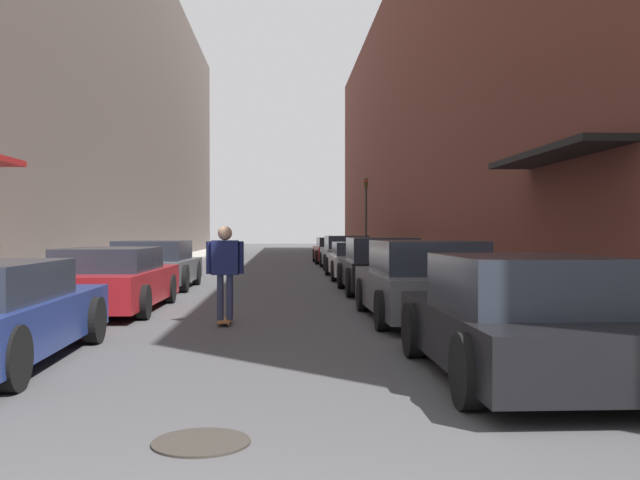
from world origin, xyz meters
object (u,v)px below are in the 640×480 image
at_px(parked_car_right_2, 380,266).
at_px(parked_car_left_1, 112,280).
at_px(manhole_cover, 201,442).
at_px(parked_car_left_2, 154,265).
at_px(parked_car_right_5, 335,251).
at_px(parked_car_right_4, 346,253).
at_px(skateboarder, 225,264).
at_px(traffic_light, 366,211).
at_px(parked_car_right_1, 424,282).
at_px(parked_car_right_0, 521,320).
at_px(parked_car_right_3, 359,260).

bearing_deg(parked_car_right_2, parked_car_left_1, -146.18).
bearing_deg(manhole_cover, parked_car_left_1, 107.19).
relative_size(parked_car_left_2, parked_car_right_5, 0.96).
xyz_separation_m(parked_car_right_4, skateboarder, (-3.49, -17.19, 0.34)).
xyz_separation_m(parked_car_left_1, manhole_cover, (2.65, -8.56, -0.58)).
bearing_deg(parked_car_left_2, skateboarder, -71.55).
xyz_separation_m(parked_car_right_2, traffic_light, (1.40, 15.03, 1.81)).
xyz_separation_m(parked_car_right_2, skateboarder, (-3.34, -5.80, 0.33)).
relative_size(parked_car_left_1, parked_car_right_1, 1.07).
bearing_deg(parked_car_left_2, parked_car_right_1, -50.28).
bearing_deg(parked_car_left_1, traffic_light, 69.51).
distance_m(manhole_cover, traffic_light, 27.82).
xyz_separation_m(parked_car_right_1, skateboarder, (-3.33, -0.38, 0.33)).
height_order(parked_car_left_1, parked_car_right_0, parked_car_right_0).
distance_m(parked_car_right_2, traffic_light, 15.21).
bearing_deg(parked_car_right_4, parked_car_right_1, -90.52).
bearing_deg(manhole_cover, traffic_light, 80.92).
distance_m(parked_car_right_4, skateboarder, 17.54).
bearing_deg(skateboarder, parked_car_right_1, 6.49).
relative_size(parked_car_right_2, parked_car_right_5, 0.97).
bearing_deg(parked_car_left_2, manhole_cover, -78.56).
relative_size(parked_car_left_1, skateboarder, 2.90).
distance_m(parked_car_right_2, skateboarder, 6.70).
xyz_separation_m(parked_car_right_2, manhole_cover, (-2.98, -12.33, -0.64)).
distance_m(parked_car_right_3, skateboarder, 11.75).
bearing_deg(skateboarder, parked_car_right_5, 81.29).
height_order(parked_car_left_2, parked_car_right_4, parked_car_right_4).
xyz_separation_m(parked_car_left_2, parked_car_right_3, (5.82, 3.91, -0.04)).
xyz_separation_m(parked_car_left_2, parked_car_right_5, (5.87, 15.00, -0.01)).
relative_size(parked_car_right_3, parked_car_right_4, 1.05).
bearing_deg(parked_car_left_2, parked_car_left_1, -88.31).
xyz_separation_m(parked_car_right_3, traffic_light, (1.36, 9.59, 1.88)).
distance_m(parked_car_left_2, skateboarder, 7.74).
bearing_deg(parked_car_left_1, parked_car_right_3, 58.39).
xyz_separation_m(parked_car_right_4, traffic_light, (1.25, 3.65, 1.81)).
xyz_separation_m(parked_car_left_1, parked_car_right_5, (5.71, 20.30, 0.02)).
bearing_deg(skateboarder, parked_car_right_0, -53.21).
height_order(parked_car_right_0, skateboarder, skateboarder).
relative_size(parked_car_right_0, manhole_cover, 5.77).
height_order(parked_car_right_2, skateboarder, skateboarder).
relative_size(parked_car_right_0, parked_car_right_2, 0.98).
distance_m(parked_car_right_2, parked_car_right_5, 16.53).
distance_m(parked_car_right_4, parked_car_right_5, 5.15).
relative_size(parked_car_right_0, parked_car_right_1, 0.93).
height_order(parked_car_right_3, parked_car_right_4, parked_car_right_4).
height_order(parked_car_right_1, traffic_light, traffic_light).
bearing_deg(parked_car_right_5, parked_car_right_4, -89.31).
xyz_separation_m(parked_car_right_0, parked_car_right_4, (0.13, 21.68, 0.04)).
bearing_deg(parked_car_right_2, traffic_light, 84.68).
height_order(parked_car_right_1, parked_car_right_5, parked_car_right_1).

